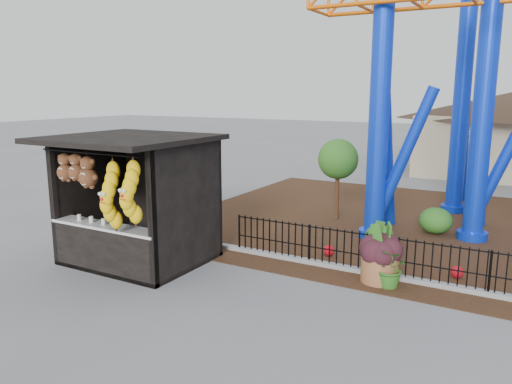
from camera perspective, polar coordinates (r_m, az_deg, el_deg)
The scene contains 9 objects.
ground at distance 10.31m, azimuth -5.02°, elevation -12.33°, with size 120.00×120.00×0.00m, color slate.
mulch_bed at distance 16.33m, azimuth 23.74°, elevation -4.26°, with size 18.00×12.00×0.02m, color #331E11.
curb at distance 11.57m, azimuth 20.98°, elevation -10.05°, with size 18.00×0.18×0.12m, color gray.
prize_booth at distance 12.33m, azimuth -14.11°, elevation -1.25°, with size 3.50×3.40×3.12m.
picket_fence at distance 11.35m, azimuth 25.67°, elevation -8.50°, with size 12.20×0.06×1.00m, color black, non-canonical shape.
terracotta_planter at distance 11.46m, azimuth 13.96°, elevation -8.46°, with size 0.82×0.82×0.63m, color #965C36.
planter_foliage at distance 11.26m, azimuth 14.11°, elevation -5.42°, with size 0.70×0.70×0.64m, color black.
potted_plant at distance 11.17m, azimuth 15.19°, elevation -8.35°, with size 0.80×0.70×0.89m, color #2F5B1A.
landscaping at distance 14.25m, azimuth 24.09°, elevation -5.11°, with size 7.81×4.16×0.77m.
Camera 1 is at (5.42, -7.73, 4.14)m, focal length 35.00 mm.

